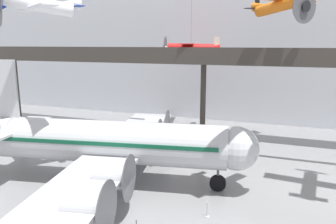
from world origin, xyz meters
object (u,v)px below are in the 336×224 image
object	(u,v)px
airliner_silver_main	(107,142)
suspended_plane_red_highwing	(191,48)
suspended_plane_white_twin	(39,5)
suspended_plane_orange_highwing	(279,5)
stanchion_barrier	(207,212)

from	to	relation	value
airliner_silver_main	suspended_plane_red_highwing	distance (m)	20.72
suspended_plane_white_twin	airliner_silver_main	bearing A→B (deg)	137.53
suspended_plane_orange_highwing	suspended_plane_white_twin	xyz separation A→B (m)	(-16.92, -16.71, -1.03)
airliner_silver_main	suspended_plane_orange_highwing	size ratio (longest dim) A/B	2.92
suspended_plane_orange_highwing	stanchion_barrier	world-z (taller)	suspended_plane_orange_highwing
suspended_plane_white_twin	suspended_plane_orange_highwing	bearing A→B (deg)	168.51
airliner_silver_main	stanchion_barrier	world-z (taller)	airliner_silver_main
airliner_silver_main	stanchion_barrier	bearing A→B (deg)	-26.20
suspended_plane_white_twin	stanchion_barrier	distance (m)	19.84
suspended_plane_white_twin	suspended_plane_red_highwing	size ratio (longest dim) A/B	0.76
suspended_plane_orange_highwing	stanchion_barrier	bearing A→B (deg)	-57.15
suspended_plane_red_highwing	stanchion_barrier	world-z (taller)	suspended_plane_red_highwing
suspended_plane_white_twin	suspended_plane_red_highwing	bearing A→B (deg)	-163.12
suspended_plane_red_highwing	suspended_plane_white_twin	bearing A→B (deg)	61.10
suspended_plane_orange_highwing	stanchion_barrier	size ratio (longest dim) A/B	9.01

